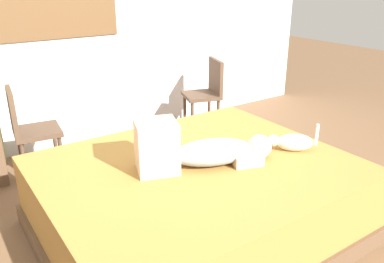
% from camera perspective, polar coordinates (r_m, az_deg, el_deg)
% --- Properties ---
extents(ground_plane, '(16.00, 16.00, 0.00)m').
position_cam_1_polar(ground_plane, '(2.84, 1.49, -16.13)').
color(ground_plane, brown).
extents(back_wall_with_window, '(6.40, 0.14, 2.90)m').
position_cam_1_polar(back_wall_with_window, '(4.35, -17.47, 17.01)').
color(back_wall_with_window, silver).
rests_on(back_wall_with_window, ground).
extents(bed, '(2.08, 1.72, 0.54)m').
position_cam_1_polar(bed, '(2.84, 0.63, -9.64)').
color(bed, brown).
rests_on(bed, ground).
extents(person_lying, '(0.93, 0.52, 0.34)m').
position_cam_1_polar(person_lying, '(2.64, 1.00, -2.63)').
color(person_lying, '#8C939E').
rests_on(person_lying, bed).
extents(cat, '(0.30, 0.26, 0.21)m').
position_cam_1_polar(cat, '(2.97, 14.16, -1.47)').
color(cat, silver).
rests_on(cat, bed).
extents(chair_by_desk, '(0.42, 0.42, 0.86)m').
position_cam_1_polar(chair_by_desk, '(3.70, -22.47, 0.51)').
color(chair_by_desk, '#4C3828').
rests_on(chair_by_desk, ground).
extents(chair_spare, '(0.48, 0.48, 0.86)m').
position_cam_1_polar(chair_spare, '(4.52, 2.20, 5.85)').
color(chair_spare, '#4C3828').
rests_on(chair_spare, ground).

